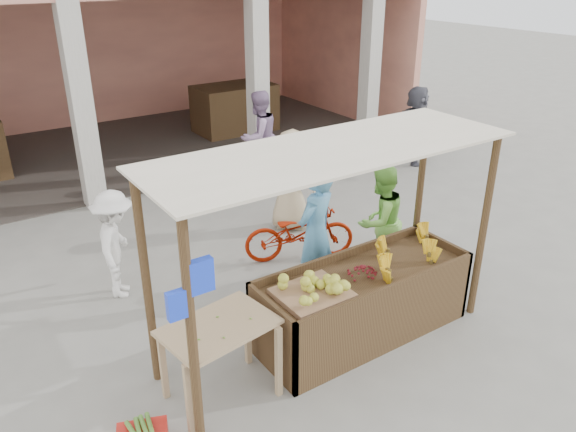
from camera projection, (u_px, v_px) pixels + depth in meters
ground at (328, 346)px, 6.54m from camera, size 60.00×60.00×0.00m
market_building at (82, 30)px, 12.17m from camera, size 14.40×6.40×4.20m
fruit_stall at (363, 304)px, 6.62m from camera, size 2.60×0.95×0.80m
stall_awning at (329, 188)px, 5.75m from camera, size 4.09×1.35×2.39m
banana_heap at (405, 252)px, 6.74m from camera, size 1.15×0.63×0.21m
melon_tray at (312, 289)px, 6.01m from camera, size 0.75×0.65×0.20m
berry_heap at (361, 271)px, 6.41m from camera, size 0.41×0.34×0.13m
side_table at (219, 337)px, 5.50m from camera, size 1.18×0.87×0.87m
papaya_pile at (218, 316)px, 5.40m from camera, size 0.73×0.42×0.21m
plantain_bundle at (141, 429)px, 5.03m from camera, size 0.36×0.25×0.07m
produce_sacks at (264, 157)px, 11.86m from camera, size 0.97×0.73×0.59m
vendor_blue at (316, 229)px, 7.20m from camera, size 0.86×0.74×1.92m
vendor_green at (380, 218)px, 7.76m from camera, size 0.85×0.54×1.69m
motorcycle at (300, 231)px, 8.28m from camera, size 1.21×1.81×0.90m
shopper_a at (116, 240)px, 7.25m from camera, size 0.90×1.14×1.59m
shopper_c at (291, 175)px, 9.07m from camera, size 1.05×1.03×1.86m
shopper_d at (416, 123)px, 12.07m from camera, size 1.09×1.77×1.79m
shopper_f at (259, 133)px, 11.05m from camera, size 1.07×0.77×1.99m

